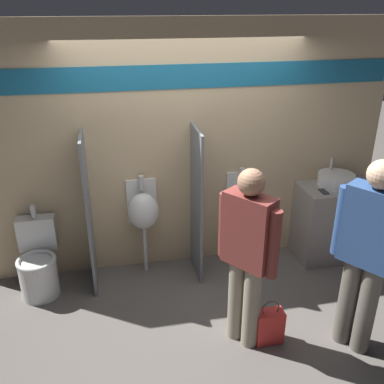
{
  "coord_description": "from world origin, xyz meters",
  "views": [
    {
      "loc": [
        -0.79,
        -3.72,
        2.83
      ],
      "look_at": [
        0.0,
        0.17,
        1.05
      ],
      "focal_mm": 40.0,
      "sensor_mm": 36.0,
      "label": 1
    }
  ],
  "objects_px": {
    "shopping_bag": "(269,326)",
    "person_in_vest": "(367,251)",
    "urinal_near_counter": "(143,211)",
    "urinal_far": "(243,202)",
    "person_with_lanyard": "(247,253)",
    "toilet": "(38,265)",
    "cell_phone": "(324,192)",
    "sink_basin": "(336,179)"
  },
  "relations": [
    {
      "from": "cell_phone",
      "to": "toilet",
      "type": "xyz_separation_m",
      "value": [
        -3.1,
        0.06,
        -0.59
      ]
    },
    {
      "from": "urinal_near_counter",
      "to": "urinal_far",
      "type": "height_order",
      "value": "same"
    },
    {
      "from": "person_with_lanyard",
      "to": "urinal_far",
      "type": "bearing_deg",
      "value": -53.62
    },
    {
      "from": "sink_basin",
      "to": "person_with_lanyard",
      "type": "distance_m",
      "value": 1.89
    },
    {
      "from": "sink_basin",
      "to": "cell_phone",
      "type": "relative_size",
      "value": 2.97
    },
    {
      "from": "person_in_vest",
      "to": "person_with_lanyard",
      "type": "relative_size",
      "value": 1.06
    },
    {
      "from": "sink_basin",
      "to": "cell_phone",
      "type": "xyz_separation_m",
      "value": [
        -0.23,
        -0.16,
        -0.06
      ]
    },
    {
      "from": "urinal_near_counter",
      "to": "urinal_far",
      "type": "distance_m",
      "value": 1.13
    },
    {
      "from": "cell_phone",
      "to": "shopping_bag",
      "type": "relative_size",
      "value": 0.31
    },
    {
      "from": "toilet",
      "to": "cell_phone",
      "type": "bearing_deg",
      "value": -1.19
    },
    {
      "from": "sink_basin",
      "to": "person_in_vest",
      "type": "height_order",
      "value": "person_in_vest"
    },
    {
      "from": "shopping_bag",
      "to": "person_in_vest",
      "type": "bearing_deg",
      "value": -13.67
    },
    {
      "from": "urinal_near_counter",
      "to": "urinal_far",
      "type": "xyz_separation_m",
      "value": [
        1.13,
        0.0,
        0.0
      ]
    },
    {
      "from": "cell_phone",
      "to": "shopping_bag",
      "type": "distance_m",
      "value": 1.68
    },
    {
      "from": "urinal_far",
      "to": "shopping_bag",
      "type": "bearing_deg",
      "value": -96.72
    },
    {
      "from": "shopping_bag",
      "to": "toilet",
      "type": "bearing_deg",
      "value": 150.47
    },
    {
      "from": "urinal_far",
      "to": "toilet",
      "type": "xyz_separation_m",
      "value": [
        -2.26,
        -0.17,
        -0.43
      ]
    },
    {
      "from": "shopping_bag",
      "to": "cell_phone",
      "type": "bearing_deg",
      "value": 48.1
    },
    {
      "from": "cell_phone",
      "to": "shopping_bag",
      "type": "height_order",
      "value": "cell_phone"
    },
    {
      "from": "urinal_far",
      "to": "person_with_lanyard",
      "type": "xyz_separation_m",
      "value": [
        -0.38,
        -1.28,
        0.17
      ]
    },
    {
      "from": "person_in_vest",
      "to": "toilet",
      "type": "bearing_deg",
      "value": 29.8
    },
    {
      "from": "urinal_near_counter",
      "to": "sink_basin",
      "type": "bearing_deg",
      "value": -1.94
    },
    {
      "from": "toilet",
      "to": "shopping_bag",
      "type": "xyz_separation_m",
      "value": [
        2.1,
        -1.19,
        -0.15
      ]
    },
    {
      "from": "cell_phone",
      "to": "person_with_lanyard",
      "type": "bearing_deg",
      "value": -139.62
    },
    {
      "from": "person_with_lanyard",
      "to": "toilet",
      "type": "bearing_deg",
      "value": 22.37
    },
    {
      "from": "sink_basin",
      "to": "person_in_vest",
      "type": "distance_m",
      "value": 1.54
    },
    {
      "from": "cell_phone",
      "to": "shopping_bag",
      "type": "xyz_separation_m",
      "value": [
        -1.01,
        -1.12,
        -0.74
      ]
    },
    {
      "from": "urinal_near_counter",
      "to": "toilet",
      "type": "distance_m",
      "value": 1.22
    },
    {
      "from": "person_in_vest",
      "to": "shopping_bag",
      "type": "height_order",
      "value": "person_in_vest"
    },
    {
      "from": "person_in_vest",
      "to": "person_with_lanyard",
      "type": "height_order",
      "value": "person_in_vest"
    },
    {
      "from": "person_in_vest",
      "to": "urinal_near_counter",
      "type": "bearing_deg",
      "value": 13.39
    },
    {
      "from": "sink_basin",
      "to": "person_with_lanyard",
      "type": "height_order",
      "value": "person_with_lanyard"
    },
    {
      "from": "toilet",
      "to": "person_in_vest",
      "type": "relative_size",
      "value": 0.52
    },
    {
      "from": "person_with_lanyard",
      "to": "shopping_bag",
      "type": "distance_m",
      "value": 0.79
    },
    {
      "from": "sink_basin",
      "to": "person_with_lanyard",
      "type": "relative_size",
      "value": 0.25
    },
    {
      "from": "urinal_far",
      "to": "toilet",
      "type": "distance_m",
      "value": 2.3
    },
    {
      "from": "sink_basin",
      "to": "person_with_lanyard",
      "type": "bearing_deg",
      "value": -140.42
    },
    {
      "from": "sink_basin",
      "to": "urinal_near_counter",
      "type": "distance_m",
      "value": 2.21
    },
    {
      "from": "urinal_far",
      "to": "urinal_near_counter",
      "type": "bearing_deg",
      "value": 180.0
    },
    {
      "from": "person_with_lanyard",
      "to": "shopping_bag",
      "type": "bearing_deg",
      "value": -145.62
    },
    {
      "from": "cell_phone",
      "to": "person_in_vest",
      "type": "bearing_deg",
      "value": -102.68
    },
    {
      "from": "toilet",
      "to": "person_in_vest",
      "type": "height_order",
      "value": "person_in_vest"
    }
  ]
}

